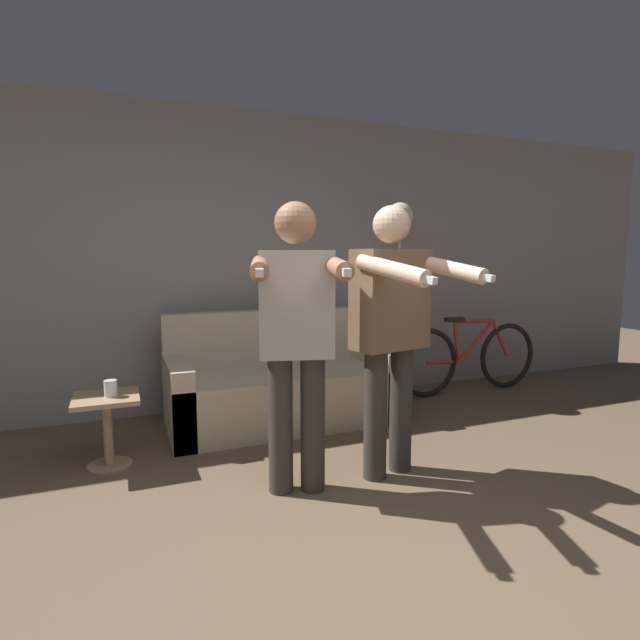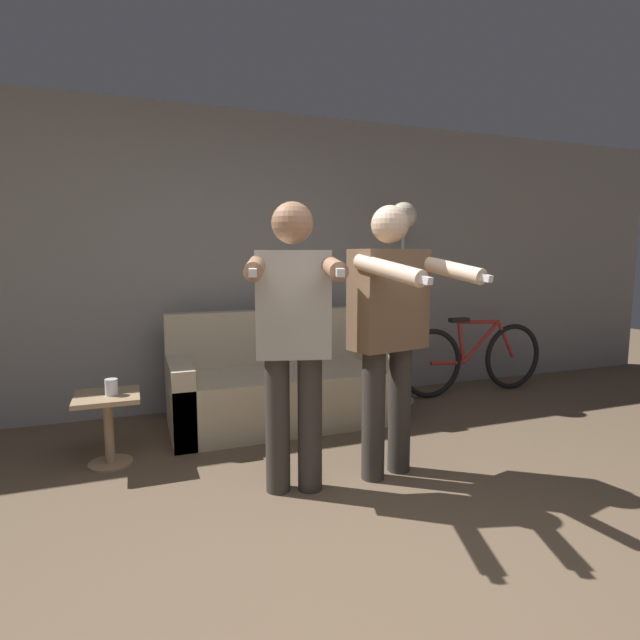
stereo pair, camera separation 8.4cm
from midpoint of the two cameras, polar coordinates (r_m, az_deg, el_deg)
ground_plane at (r=2.15m, az=6.50°, el=-31.49°), size 16.00×16.00×0.00m
wall_back at (r=4.48m, az=-11.54°, el=6.56°), size 10.00×0.05×2.60m
couch at (r=4.11m, az=-5.02°, el=-7.66°), size 1.80×0.81×0.89m
person_left at (r=2.76m, az=-3.59°, el=-1.02°), size 0.59×0.76×1.64m
person_right at (r=3.00m, az=7.45°, el=-0.27°), size 0.63×0.75×1.64m
cat at (r=4.34m, az=-3.39°, el=2.26°), size 0.42×0.14×0.17m
floor_lamp at (r=4.60m, az=8.54°, el=8.87°), size 0.27×0.27×1.83m
side_table at (r=3.52m, az=-23.79°, el=-10.10°), size 0.39×0.39×0.47m
cup at (r=3.45m, az=-23.47°, el=-7.18°), size 0.08×0.08×0.10m
bicycle at (r=5.16m, az=16.17°, el=-4.14°), size 1.64×0.07×0.76m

